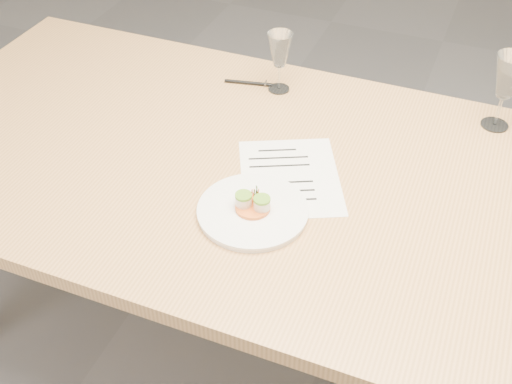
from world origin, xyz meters
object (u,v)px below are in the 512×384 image
at_px(wine_glass_1, 508,78).
at_px(wine_glass_0, 280,51).
at_px(dining_table, 337,206).
at_px(dinner_plate, 253,210).
at_px(recipe_sheet, 290,177).
at_px(ballpoint_pen, 249,83).

bearing_deg(wine_glass_1, wine_glass_0, -175.64).
xyz_separation_m(dining_table, dinner_plate, (-0.16, -0.17, 0.08)).
bearing_deg(recipe_sheet, dinner_plate, -127.59).
relative_size(dining_table, recipe_sheet, 6.40).
relative_size(dinner_plate, recipe_sheet, 0.68).
xyz_separation_m(dinner_plate, wine_glass_1, (0.47, 0.57, 0.14)).
bearing_deg(wine_glass_1, dinner_plate, -129.72).
bearing_deg(dinner_plate, ballpoint_pen, 113.32).
bearing_deg(dinner_plate, recipe_sheet, 77.92).
bearing_deg(ballpoint_pen, recipe_sheet, -66.38).
distance_m(dinner_plate, wine_glass_0, 0.55).
relative_size(recipe_sheet, ballpoint_pen, 2.62).
xyz_separation_m(dining_table, recipe_sheet, (-0.12, -0.01, 0.07)).
height_order(dinner_plate, recipe_sheet, dinner_plate).
bearing_deg(dinner_plate, wine_glass_1, 50.28).
distance_m(ballpoint_pen, wine_glass_0, 0.15).
relative_size(dinner_plate, wine_glass_1, 1.21).
distance_m(wine_glass_0, wine_glass_1, 0.61).
xyz_separation_m(dining_table, wine_glass_0, (-0.29, 0.35, 0.19)).
bearing_deg(dining_table, ballpoint_pen, 137.65).
bearing_deg(recipe_sheet, ballpoint_pen, 99.92).
distance_m(dinner_plate, ballpoint_pen, 0.56).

